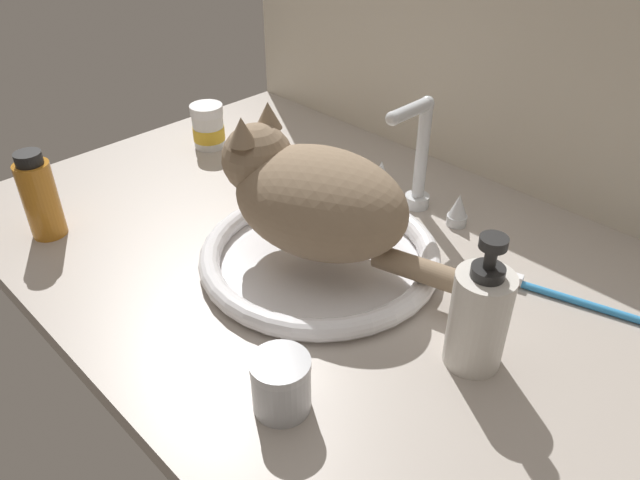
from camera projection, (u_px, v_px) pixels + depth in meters
countertop at (323, 260)px, 90.28cm from camera, size 109.99×72.86×3.00cm
backsplash_wall at (482, 78)px, 101.67cm from camera, size 109.99×2.40×39.64cm
sink_basin at (320, 255)px, 86.34cm from camera, size 34.28×34.28×2.98cm
faucet at (417, 167)px, 95.31cm from camera, size 18.85×11.07×18.91cm
cat at (309, 196)px, 81.78cm from camera, size 36.14×23.22×18.29cm
amber_bottle at (40, 197)px, 89.69cm from camera, size 5.16×5.16×13.71cm
soap_pump_bottle at (479, 317)px, 67.71cm from camera, size 6.70×6.70×17.38cm
metal_jar at (281, 384)px, 63.86cm from camera, size 6.45×6.45×6.79cm
pill_bottle at (208, 127)px, 116.31cm from camera, size 6.21×6.21×8.42cm
toothbrush at (572, 299)px, 79.56cm from camera, size 18.87×6.32×1.70cm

